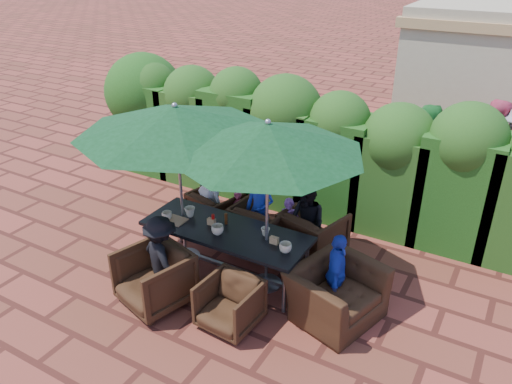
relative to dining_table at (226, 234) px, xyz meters
The scene contains 30 objects.
ground 0.72m from the dining_table, 49.95° to the left, with size 80.00×80.00×0.00m, color brown.
dining_table is the anchor object (origin of this frame).
umbrella_left 1.72m from the dining_table, behind, with size 2.78×2.78×2.46m.
umbrella_right 1.66m from the dining_table, ahead, with size 2.50×2.50×2.46m.
chair_far_left 1.36m from the dining_table, 130.47° to the left, with size 0.74×0.69×0.76m, color black.
chair_far_mid 0.93m from the dining_table, 83.38° to the left, with size 0.82×0.77×0.84m, color black.
chair_far_right 1.40m from the dining_table, 49.53° to the left, with size 0.82×0.77×0.85m, color black.
chair_near_left 1.16m from the dining_table, 114.49° to the right, with size 0.84×0.79×0.87m, color black.
chair_near_right 1.15m from the dining_table, 55.18° to the right, with size 0.69×0.64×0.71m, color black.
chair_end_right 1.73m from the dining_table, ahead, with size 1.10×0.71×0.96m, color black.
adult_far_left 1.32m from the dining_table, 133.89° to the left, with size 0.56×0.33×1.14m, color silver.
adult_far_mid 0.92m from the dining_table, 87.98° to the left, with size 0.45×0.37×1.26m, color #2139B7.
adult_far_right 1.23m from the dining_table, 46.36° to the left, with size 0.60×0.37×1.26m, color black.
adult_near_left 0.97m from the dining_table, 118.55° to the right, with size 0.78×0.36×1.22m, color black.
adult_end_right 1.67m from the dining_table, ahead, with size 0.67×0.33×1.14m, color #2139B7.
child_left 1.18m from the dining_table, 112.98° to the left, with size 0.28×0.23×0.78m, color #D94C6E.
child_right 1.12m from the dining_table, 61.83° to the left, with size 0.33×0.27×0.92m, color #934BA3.
pedestrian_a 4.66m from the dining_table, 67.58° to the left, with size 1.60×0.57×1.71m, color #227D2F.
pedestrian_b 5.30m from the dining_table, 57.56° to the left, with size 0.92×0.56×1.91m, color #D94C6E.
cup_a 0.92m from the dining_table, 168.46° to the right, with size 0.15×0.15×0.12m, color beige.
cup_b 0.68m from the dining_table, behind, with size 0.15×0.15×0.15m, color beige.
cup_c 0.22m from the dining_table, 98.98° to the right, with size 0.17×0.17×0.14m, color beige.
cup_d 0.59m from the dining_table, 13.96° to the left, with size 0.12×0.12×0.12m, color beige.
cup_e 1.00m from the dining_table, ahead, with size 0.17×0.17×0.13m, color beige.
ketchup_bottle 0.27m from the dining_table, behind, with size 0.04×0.04×0.17m, color #B20C0A.
sauce_bottle 0.22m from the dining_table, 119.90° to the left, with size 0.04×0.04×0.17m, color #4C230C.
serving_tray 0.80m from the dining_table, 168.14° to the right, with size 0.35×0.25×0.02m, color #A87951.
number_block_left 0.27m from the dining_table, behind, with size 0.12×0.06×0.10m, color tan.
number_block_right 0.78m from the dining_table, ahead, with size 0.12×0.06×0.10m, color tan.
hedge_wall 2.59m from the dining_table, 89.94° to the left, with size 9.10×1.60×2.40m.
Camera 1 is at (3.21, -5.21, 4.38)m, focal length 35.00 mm.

